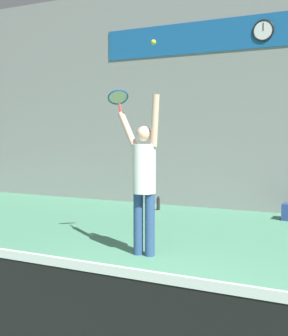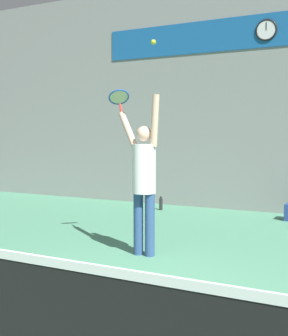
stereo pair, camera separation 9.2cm
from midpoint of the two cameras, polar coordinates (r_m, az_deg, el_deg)
The scene contains 8 objects.
ground_plane at distance 4.29m, azimuth -6.95°, elevation -18.01°, with size 18.00×18.00×0.00m, color #4C8C6B.
back_wall at distance 10.04m, azimuth 15.07°, elevation 9.04°, with size 18.00×0.10×5.00m.
sponsor_banner at distance 10.16m, azimuth 15.13°, elevation 15.93°, with size 7.40×0.02×0.68m.
scoreboard_clock at distance 10.15m, azimuth 14.94°, elevation 15.94°, with size 0.44×0.04×0.44m.
tennis_player at distance 6.19m, azimuth 0.39°, elevation -1.00°, with size 0.85×0.53×2.13m.
tennis_racket at distance 6.91m, azimuth -2.68°, elevation 8.52°, with size 0.39×0.39×0.37m.
tennis_ball at distance 6.16m, azimuth 1.59°, elevation 15.09°, with size 0.07×0.07×0.07m.
water_bottle at distance 10.03m, azimuth 2.34°, elevation -4.39°, with size 0.07×0.07×0.29m.
Camera 2 is at (2.34, -3.22, 1.61)m, focal length 50.00 mm.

